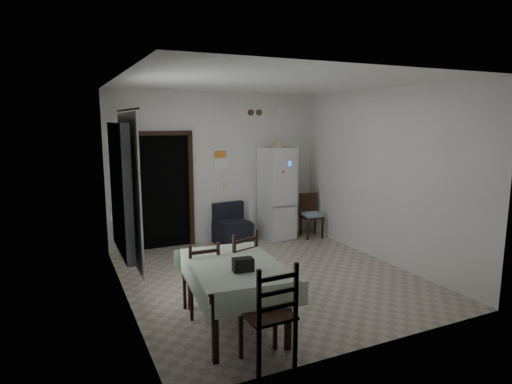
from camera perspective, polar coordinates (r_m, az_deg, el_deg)
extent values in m
plane|color=#A39685|center=(6.67, 1.86, -11.31)|extent=(4.50, 4.50, 0.00)
cube|color=black|center=(8.31, -12.39, 0.19)|extent=(0.90, 0.45, 2.10)
cube|color=black|center=(7.98, -15.43, -0.32)|extent=(0.08, 0.10, 2.18)
cube|color=black|center=(8.20, -8.67, 0.18)|extent=(0.08, 0.10, 2.18)
cube|color=black|center=(7.97, -12.28, 7.68)|extent=(1.06, 0.10, 0.08)
cube|color=silver|center=(5.45, -17.61, 0.37)|extent=(0.10, 1.20, 1.60)
cube|color=white|center=(5.47, -16.47, 0.45)|extent=(0.02, 1.45, 1.85)
cylinder|color=black|center=(5.41, -16.85, 10.45)|extent=(0.02, 1.60, 0.02)
cube|color=white|center=(8.33, -4.78, 4.36)|extent=(0.28, 0.02, 0.40)
cube|color=orange|center=(8.32, -4.77, 5.04)|extent=(0.24, 0.01, 0.14)
cube|color=beige|center=(8.43, -4.09, 0.87)|extent=(0.08, 0.02, 0.12)
cylinder|color=#503A20|center=(8.54, -0.70, 10.56)|extent=(0.12, 0.03, 0.12)
cylinder|color=#503A20|center=(8.62, 0.41, 10.56)|extent=(0.12, 0.03, 0.12)
cube|color=white|center=(8.81, 3.29, 10.72)|extent=(0.25, 0.07, 0.09)
cone|color=tan|center=(8.47, 2.91, 6.63)|extent=(0.23, 0.23, 0.19)
cube|color=black|center=(4.65, -1.75, -9.65)|extent=(0.23, 0.16, 0.14)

